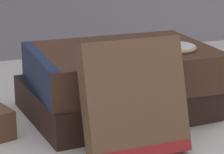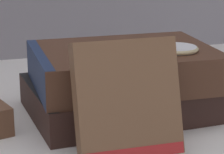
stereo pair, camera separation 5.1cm
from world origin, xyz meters
The scene contains 5 objects.
ground_plane centered at (0.00, 0.00, 0.00)m, with size 3.00×3.00×0.00m, color silver.
book_flat_bottom centered at (0.01, 0.07, 0.02)m, with size 0.23×0.18×0.04m.
book_flat_top centered at (0.01, 0.06, 0.06)m, with size 0.23×0.17×0.05m.
book_leaning_front centered at (-0.02, -0.06, 0.06)m, with size 0.11×0.06×0.13m.
pocket_watch centered at (0.08, 0.03, 0.09)m, with size 0.05×0.06×0.01m.
Camera 2 is at (-0.19, -0.56, 0.24)m, focal length 85.00 mm.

